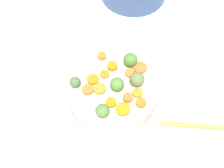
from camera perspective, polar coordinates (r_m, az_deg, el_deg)
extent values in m
cube|color=white|center=(0.85, 2.05, -5.85)|extent=(2.40, 2.40, 0.02)
cylinder|color=#C0AA9A|center=(0.84, 0.00, -1.71)|extent=(0.25, 0.25, 0.07)
cylinder|color=orange|center=(0.83, 3.37, 2.10)|extent=(0.03, 0.03, 0.01)
cylinder|color=orange|center=(0.77, -0.23, -3.54)|extent=(0.03, 0.03, 0.01)
cylinder|color=orange|center=(0.78, 3.02, -2.62)|extent=(0.04, 0.04, 0.01)
cylinder|color=orange|center=(0.80, -4.62, -1.07)|extent=(0.04, 0.04, 0.01)
cylinder|color=orange|center=(0.84, 5.32, 3.13)|extent=(0.05, 0.05, 0.01)
cylinder|color=orange|center=(0.78, 5.52, -3.56)|extent=(0.04, 0.04, 0.01)
cylinder|color=orange|center=(0.84, 0.07, 3.39)|extent=(0.04, 0.04, 0.01)
cylinder|color=orange|center=(0.81, -3.64, 0.83)|extent=(0.04, 0.04, 0.01)
cylinder|color=orange|center=(0.82, -1.42, 1.87)|extent=(0.03, 0.03, 0.01)
cylinder|color=orange|center=(0.80, -2.37, -0.88)|extent=(0.05, 0.05, 0.01)
cylinder|color=orange|center=(0.79, 4.85, -1.70)|extent=(0.04, 0.04, 0.01)
cylinder|color=orange|center=(0.77, 1.89, -4.76)|extent=(0.05, 0.05, 0.01)
cylinder|color=orange|center=(0.86, -1.91, 5.31)|extent=(0.03, 0.03, 0.01)
sphere|color=#476D3D|center=(0.80, -7.04, 0.36)|extent=(0.03, 0.03, 0.03)
sphere|color=#528437|center=(0.79, 0.95, -0.07)|extent=(0.04, 0.04, 0.04)
sphere|color=#5F773C|center=(0.80, 4.77, 0.92)|extent=(0.04, 0.04, 0.04)
sphere|color=#4F7E3D|center=(0.75, -1.83, -5.09)|extent=(0.04, 0.04, 0.04)
sphere|color=#477E32|center=(0.83, 3.52, 4.62)|extent=(0.04, 0.04, 0.04)
cube|color=#B09047|center=(0.86, 17.84, -7.74)|extent=(0.27, 0.02, 0.01)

